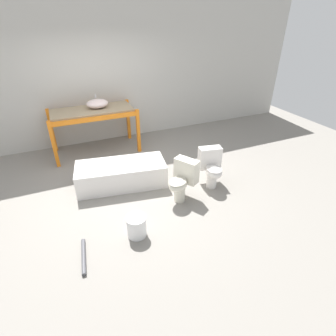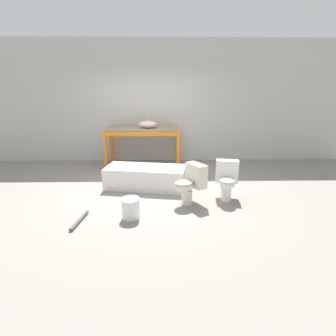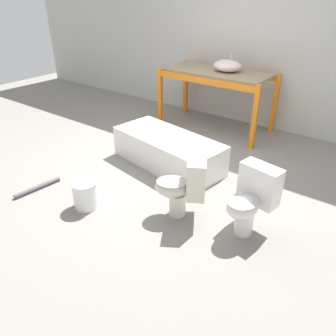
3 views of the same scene
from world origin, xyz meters
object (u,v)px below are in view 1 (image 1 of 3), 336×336
sink_basin (97,104)px  toilet_far (211,166)px  toilet_near (182,179)px  bathtub_main (121,173)px  bucket_white (136,226)px

sink_basin → toilet_far: 2.84m
toilet_near → toilet_far: same height
toilet_near → sink_basin: bearing=168.5°
bathtub_main → toilet_far: 1.64m
toilet_far → bucket_white: 1.80m
sink_basin → toilet_far: size_ratio=0.66×
bathtub_main → toilet_near: 1.18m
toilet_far → bucket_white: size_ratio=2.16×
bucket_white → sink_basin: bearing=87.7°
toilet_near → bucket_white: bearing=-91.9°
sink_basin → bathtub_main: size_ratio=0.27×
toilet_near → toilet_far: size_ratio=1.00×
bathtub_main → bucket_white: (-0.14, -1.36, -0.08)m
toilet_far → toilet_near: bearing=-154.0°
sink_basin → bathtub_main: bearing=-89.2°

